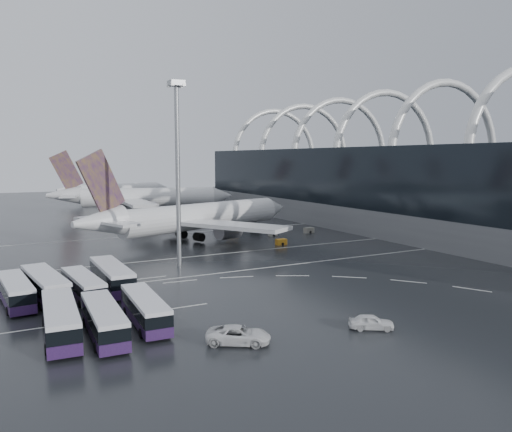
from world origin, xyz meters
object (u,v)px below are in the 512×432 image
van_curve_a (238,335)px  gse_cart_belly_d (309,230)px  bus_row_near_a (15,291)px  gse_cart_belly_b (273,234)px  bus_row_near_c (83,286)px  bus_row_far_b (104,320)px  airliner_main (194,218)px  bus_row_far_c (145,309)px  airliner_gate_c (114,190)px  bus_row_near_b (45,285)px  bus_row_far_a (60,319)px  bus_row_near_d (112,276)px  van_curve_b (371,322)px  gse_cart_belly_a (281,242)px  airliner_gate_b (139,198)px  floodlight_mast (177,151)px  gse_cart_belly_e (233,230)px

van_curve_a → gse_cart_belly_d: van_curve_a is taller
bus_row_near_a → gse_cart_belly_b: bus_row_near_a is taller
bus_row_near_c → bus_row_far_b: bearing=173.7°
airliner_main → bus_row_far_c: airliner_main is taller
airliner_gate_c → bus_row_near_b: (-38.59, -139.64, -2.55)m
bus_row_near_a → bus_row_far_a: bearing=-171.5°
bus_row_near_d → bus_row_near_c: bearing=122.4°
bus_row_near_b → bus_row_near_d: bus_row_near_d is taller
bus_row_near_a → gse_cart_belly_d: (63.42, 31.65, -1.07)m
bus_row_near_b → bus_row_far_b: bus_row_near_b is taller
van_curve_b → gse_cart_belly_a: (17.57, 47.50, -0.19)m
airliner_gate_c → airliner_gate_b: bearing=-110.5°
airliner_main → airliner_gate_c: size_ratio=1.14×
bus_row_near_a → van_curve_a: (18.04, -23.90, -0.84)m
airliner_gate_b → bus_row_near_d: size_ratio=4.10×
bus_row_near_c → bus_row_near_d: 4.85m
van_curve_a → bus_row_near_a: bearing=69.5°
floodlight_mast → gse_cart_belly_b: 39.91m
bus_row_far_a → bus_row_far_b: bus_row_far_a is taller
bus_row_far_b → gse_cart_belly_e: bus_row_far_b is taller
airliner_gate_b → bus_row_near_a: airliner_gate_b is taller
bus_row_near_c → bus_row_near_b: bearing=64.4°
gse_cart_belly_e → bus_row_near_a: bearing=-140.0°
van_curve_b → van_curve_a: bearing=109.8°
bus_row_near_d → gse_cart_belly_d: size_ratio=6.08×
van_curve_b → floodlight_mast: floodlight_mast is taller
bus_row_near_c → gse_cart_belly_a: bus_row_near_c is taller
airliner_gate_c → bus_row_near_d: bearing=-119.6°
airliner_gate_c → bus_row_near_b: bearing=-122.7°
van_curve_b → bus_row_far_b: bearing=97.6°
gse_cart_belly_d → bus_row_far_a: bearing=-142.6°
bus_row_far_a → airliner_gate_b: bearing=-15.2°
airliner_main → bus_row_near_d: airliner_main is taller
bus_row_far_a → bus_row_far_c: bus_row_far_a is taller
bus_row_far_b → bus_row_near_d: bearing=-12.1°
gse_cart_belly_a → gse_cart_belly_b: 11.66m
airliner_main → gse_cart_belly_d: (27.52, -3.09, -4.17)m
airliner_gate_c → bus_row_far_a: airliner_gate_c is taller
bus_row_far_c → gse_cart_belly_d: bearing=-45.9°
van_curve_a → gse_cart_belly_e: 70.38m
bus_row_near_a → bus_row_far_b: (7.21, -15.91, 0.00)m
bus_row_far_b → airliner_gate_b: bearing=-14.5°
airliner_main → airliner_gate_b: size_ratio=0.97×
bus_row_far_b → gse_cart_belly_b: (46.44, 47.58, -1.17)m
bus_row_near_b → gse_cart_belly_b: bus_row_near_b is taller
gse_cart_belly_e → van_curve_a: bearing=-114.8°
bus_row_far_b → bus_row_far_c: (4.58, 1.69, -0.04)m
van_curve_b → gse_cart_belly_b: (21.82, 58.36, -0.26)m
airliner_gate_b → bus_row_far_b: airliner_gate_b is taller
bus_row_near_c → gse_cart_belly_e: bearing=-49.1°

